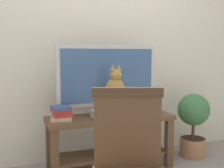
# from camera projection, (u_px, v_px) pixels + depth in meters

# --- Properties ---
(back_wall) EXTENTS (7.00, 0.12, 2.80)m
(back_wall) POSITION_uv_depth(u_px,v_px,m) (96.00, 32.00, 3.15)
(back_wall) COLOR beige
(back_wall) RESTS_ON ground
(tv_stand) EXTENTS (1.27, 0.42, 0.54)m
(tv_stand) POSITION_uv_depth(u_px,v_px,m) (110.00, 132.00, 2.85)
(tv_stand) COLOR #513823
(tv_stand) RESTS_ON ground
(tv) EXTENTS (1.04, 0.20, 0.71)m
(tv) POSITION_uv_depth(u_px,v_px,m) (108.00, 78.00, 2.87)
(tv) COLOR #B7B7BC
(tv) RESTS_ON tv_stand
(media_box) EXTENTS (0.41, 0.25, 0.08)m
(media_box) POSITION_uv_depth(u_px,v_px,m) (114.00, 114.00, 2.75)
(media_box) COLOR #BCBCC1
(media_box) RESTS_ON tv_stand
(cat) EXTENTS (0.21, 0.37, 0.45)m
(cat) POSITION_uv_depth(u_px,v_px,m) (115.00, 94.00, 2.71)
(cat) COLOR olive
(cat) RESTS_ON media_box
(wooden_chair) EXTENTS (0.55, 0.55, 0.96)m
(wooden_chair) POSITION_uv_depth(u_px,v_px,m) (128.00, 161.00, 1.64)
(wooden_chair) COLOR #513823
(wooden_chair) RESTS_ON ground
(book_stack) EXTENTS (0.22, 0.21, 0.14)m
(book_stack) POSITION_uv_depth(u_px,v_px,m) (61.00, 113.00, 2.64)
(book_stack) COLOR beige
(book_stack) RESTS_ON tv_stand
(potted_plant) EXTENTS (0.36, 0.36, 0.72)m
(potted_plant) POSITION_uv_depth(u_px,v_px,m) (193.00, 120.00, 3.20)
(potted_plant) COLOR #9E6B4C
(potted_plant) RESTS_ON ground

